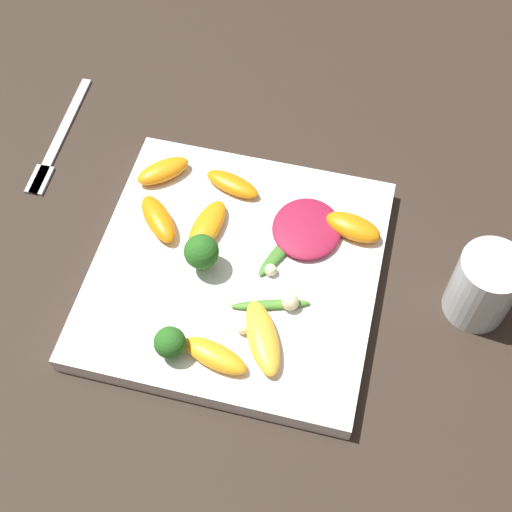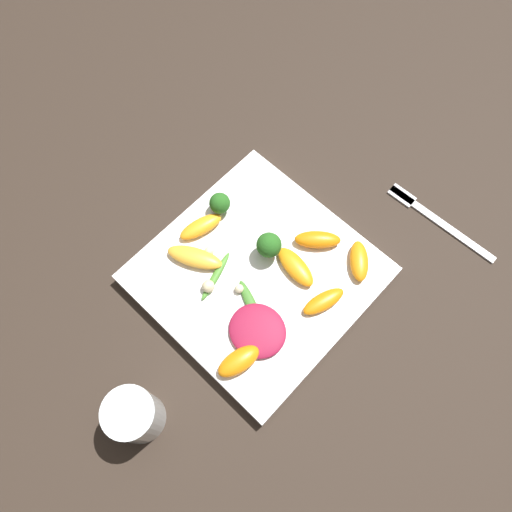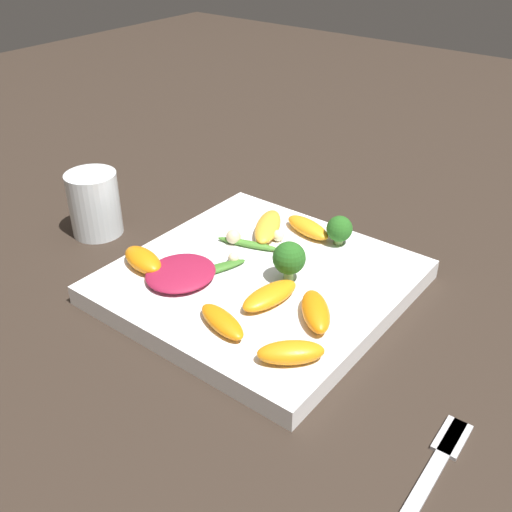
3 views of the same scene
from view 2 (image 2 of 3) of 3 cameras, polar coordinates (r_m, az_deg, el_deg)
name	(u,v)px [view 2 (image 2 of 3)]	position (r m, az deg, el deg)	size (l,w,h in m)	color
ground_plane	(257,278)	(0.71, 0.16, -2.48)	(2.40, 2.40, 0.00)	#2D231C
plate	(257,275)	(0.70, 0.16, -2.18)	(0.28, 0.28, 0.02)	white
drinking_glass	(135,415)	(0.65, -13.69, -17.28)	(0.06, 0.06, 0.08)	white
fork	(430,214)	(0.79, 19.25, 4.50)	(0.18, 0.02, 0.01)	#B2B2B7
radicchio_leaf_0	(258,331)	(0.66, 0.18, -8.52)	(0.08, 0.08, 0.01)	maroon
orange_segment_0	(195,257)	(0.69, -7.01, -0.15)	(0.08, 0.06, 0.02)	#FCAD33
orange_segment_1	(296,267)	(0.69, 4.54, -1.25)	(0.07, 0.04, 0.02)	orange
orange_segment_2	(201,227)	(0.71, -6.33, 3.36)	(0.04, 0.07, 0.02)	orange
orange_segment_3	(359,261)	(0.70, 11.70, -0.57)	(0.06, 0.06, 0.02)	orange
orange_segment_4	(324,301)	(0.67, 7.73, -5.16)	(0.04, 0.07, 0.01)	orange
orange_segment_5	(318,240)	(0.70, 7.05, 1.87)	(0.07, 0.06, 0.02)	orange
orange_segment_6	(239,361)	(0.65, -1.99, -11.93)	(0.04, 0.06, 0.02)	orange
broccoli_floret_0	(220,203)	(0.71, -4.17, 6.02)	(0.03, 0.03, 0.03)	#7A9E51
broccoli_floret_1	(269,245)	(0.68, 1.49, 1.24)	(0.03, 0.03, 0.04)	#84AD5B
arugula_sprig_0	(251,305)	(0.67, -0.52, -5.64)	(0.08, 0.04, 0.01)	#3D7528
arugula_sprig_1	(216,276)	(0.69, -4.63, -2.29)	(0.03, 0.08, 0.01)	#47842D
macadamia_nut_0	(208,286)	(0.68, -5.49, -3.46)	(0.02, 0.02, 0.02)	beige
macadamia_nut_1	(241,290)	(0.67, -1.75, -3.94)	(0.01, 0.01, 0.01)	beige
macadamia_nut_2	(209,251)	(0.70, -5.37, 0.56)	(0.01, 0.01, 0.01)	beige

